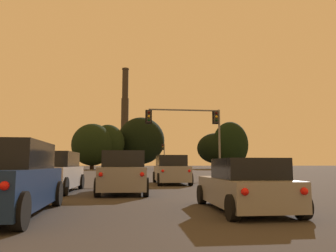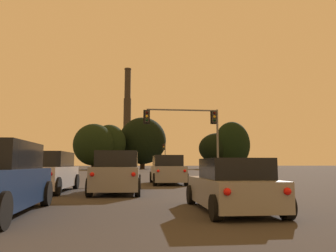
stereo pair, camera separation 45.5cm
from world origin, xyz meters
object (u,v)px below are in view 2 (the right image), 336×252
Objects in this scene: traffic_light_overhead_right at (193,125)px; suv_right_lane_front at (167,170)px; suv_center_lane_second at (118,173)px; traffic_light_far_right at (164,153)px; smokestack at (127,127)px; hatchback_right_lane_third at (232,187)px; suv_left_lane_second at (48,172)px.

suv_right_lane_front is at bearing -114.48° from traffic_light_overhead_right.
suv_center_lane_second is 49.89m from traffic_light_far_right.
smokestack is (-6.74, 148.11, 16.26)m from traffic_light_overhead_right.
hatchback_right_lane_third is 19.98m from traffic_light_overhead_right.
traffic_light_far_right is 0.10× the size of smokestack.
traffic_light_far_right reaches higher than hatchback_right_lane_third.
hatchback_right_lane_third is at bearing -88.64° from smokestack.
smokestack is at bearing 94.16° from traffic_light_far_right.
hatchback_right_lane_third is at bearing -94.29° from traffic_light_far_right.
suv_left_lane_second is 1.01× the size of suv_right_lane_front.
suv_right_lane_front reaches higher than hatchback_right_lane_third.
smokestack reaches higher than traffic_light_far_right.
hatchback_right_lane_third is 0.77× the size of traffic_light_far_right.
suv_left_lane_second is 15.90m from traffic_light_overhead_right.
traffic_light_overhead_right is (6.10, 13.08, 3.86)m from suv_center_lane_second.
suv_center_lane_second is at bearing -115.00° from traffic_light_overhead_right.
suv_right_lane_front is at bearing -88.64° from smokestack.
traffic_light_overhead_right is at bearing 82.76° from hatchback_right_lane_third.
hatchback_right_lane_third is 0.83× the size of suv_center_lane_second.
smokestack is (-3.67, 154.86, 20.12)m from suv_right_lane_front.
traffic_light_overhead_right is 149.15m from smokestack.
suv_left_lane_second is at bearing -102.51° from traffic_light_far_right.
suv_right_lane_front is 0.92× the size of traffic_light_far_right.
hatchback_right_lane_third is (6.59, -7.09, -0.23)m from suv_left_lane_second.
suv_left_lane_second is 0.92× the size of traffic_light_far_right.
smokestack is (2.61, 160.38, 20.12)m from suv_left_lane_second.
suv_left_lane_second is 9.68m from hatchback_right_lane_third.
traffic_light_overhead_right is at bearing 66.43° from suv_right_lane_front.
suv_right_lane_front is (6.28, 5.52, 0.00)m from suv_left_lane_second.
suv_left_lane_second is 3.35m from suv_center_lane_second.
traffic_light_far_right is (7.50, 49.25, 2.64)m from suv_center_lane_second.
suv_right_lane_front is at bearing 66.67° from suv_center_lane_second.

